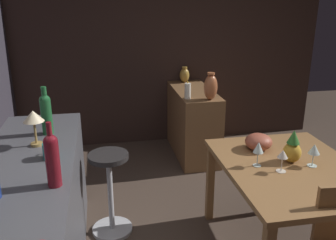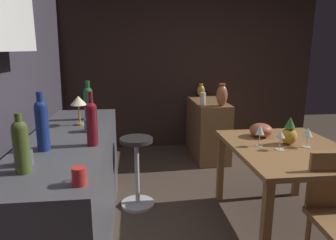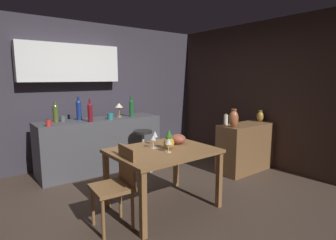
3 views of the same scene
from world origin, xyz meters
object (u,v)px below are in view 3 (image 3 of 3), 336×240
object	(u,v)px
wine_bottle_ruby	(90,112)
vase_brass	(260,116)
wine_glass_left	(169,142)
cup_red	(49,123)
wine_glass_center	(153,138)
fruit_bowl	(178,139)
counter_lamp	(119,106)
wine_bottle_green	(131,107)
cup_slate	(63,119)
cup_teal	(110,116)
wine_bottle_olive	(55,112)
pillar_candle_tall	(226,120)
wine_bottle_cobalt	(79,109)
wine_glass_right	(155,134)
vase_copper	(234,119)
sideboard_cabinet	(246,147)
bar_stool	(143,149)
pineapple_centerpiece	(169,141)
dining_table	(163,156)
chair_near_window	(117,183)

from	to	relation	value
wine_bottle_ruby	vase_brass	distance (m)	2.95
wine_glass_left	cup_red	xyz separation A→B (m)	(-0.89, 1.71, 0.08)
wine_glass_center	fruit_bowl	bearing A→B (deg)	-0.27
wine_glass_left	counter_lamp	xyz separation A→B (m)	(0.36, 1.91, 0.23)
wine_bottle_green	cup_slate	size ratio (longest dim) A/B	3.11
wine_glass_left	cup_teal	size ratio (longest dim) A/B	1.29
wine_bottle_olive	pillar_candle_tall	bearing A→B (deg)	-33.23
wine_bottle_green	wine_bottle_cobalt	distance (m)	0.92
wine_glass_right	pillar_candle_tall	size ratio (longest dim) A/B	0.94
wine_glass_right	wine_bottle_olive	bearing A→B (deg)	115.04
wine_glass_center	wine_bottle_green	size ratio (longest dim) A/B	0.44
pillar_candle_tall	vase_brass	xyz separation A→B (m)	(0.76, -0.14, 0.01)
wine_bottle_olive	wine_bottle_cobalt	xyz separation A→B (m)	(0.37, -0.01, 0.03)
wine_bottle_green	vase_copper	distance (m)	1.83
wine_glass_right	vase_copper	distance (m)	1.46
cup_red	pillar_candle_tall	xyz separation A→B (m)	(2.50, -1.19, -0.04)
wine_glass_center	sideboard_cabinet	bearing A→B (deg)	3.03
vase_copper	wine_bottle_green	bearing A→B (deg)	121.18
cup_teal	cup_red	xyz separation A→B (m)	(-1.01, -0.08, -0.01)
vase_brass	bar_stool	bearing A→B (deg)	150.38
wine_bottle_ruby	cup_slate	distance (m)	0.49
wine_bottle_green	vase_copper	xyz separation A→B (m)	(0.95, -1.56, -0.11)
pineapple_centerpiece	wine_bottle_ruby	world-z (taller)	wine_bottle_ruby
dining_table	wine_bottle_green	bearing A→B (deg)	71.90
pineapple_centerpiece	pillar_candle_tall	distance (m)	1.57
wine_glass_right	fruit_bowl	world-z (taller)	wine_glass_right
wine_bottle_cobalt	cup_red	distance (m)	0.66
sideboard_cabinet	pillar_candle_tall	size ratio (longest dim) A/B	5.63
counter_lamp	cup_red	bearing A→B (deg)	-170.99
cup_teal	vase_copper	xyz separation A→B (m)	(1.40, -1.50, 0.01)
sideboard_cabinet	cup_red	xyz separation A→B (m)	(-2.87, 1.35, 0.53)
bar_stool	cup_slate	distance (m)	1.41
pineapple_centerpiece	cup_teal	size ratio (longest dim) A/B	1.90
cup_teal	fruit_bowl	bearing A→B (deg)	-81.73
wine_bottle_olive	cup_teal	bearing A→B (deg)	-16.70
wine_glass_right	cup_slate	distance (m)	1.80
wine_bottle_green	wine_bottle_olive	size ratio (longest dim) A/B	1.12
cup_slate	counter_lamp	world-z (taller)	counter_lamp
bar_stool	cup_slate	bearing A→B (deg)	150.49
wine_bottle_cobalt	cup_slate	world-z (taller)	wine_bottle_cobalt
cup_slate	vase_brass	distance (m)	3.40
sideboard_cabinet	vase_brass	distance (m)	0.64
vase_copper	wine_bottle_ruby	bearing A→B (deg)	141.10
wine_glass_right	pineapple_centerpiece	distance (m)	0.27
bar_stool	wine_glass_center	world-z (taller)	wine_glass_center
fruit_bowl	wine_bottle_green	size ratio (longest dim) A/B	0.58
chair_near_window	counter_lamp	size ratio (longest dim) A/B	3.41
pineapple_centerpiece	cup_teal	xyz separation A→B (m)	(0.03, 1.68, 0.11)
chair_near_window	wine_bottle_green	bearing A→B (deg)	55.80
cup_red	vase_brass	xyz separation A→B (m)	(3.26, -1.33, -0.03)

